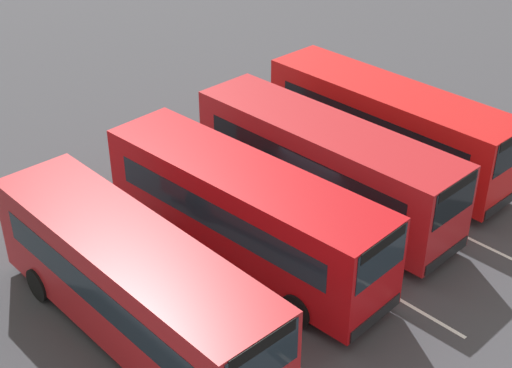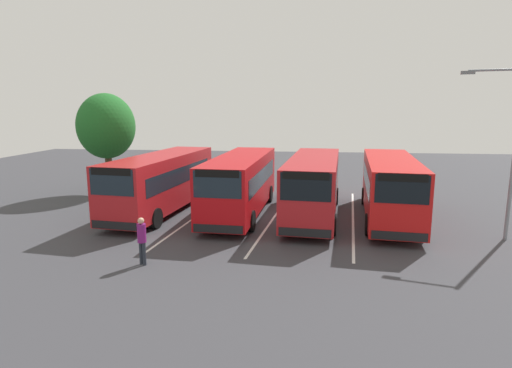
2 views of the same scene
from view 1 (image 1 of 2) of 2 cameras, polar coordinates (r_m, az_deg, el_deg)
ground_plane at (r=23.76m, az=2.74°, el=-4.09°), size 65.57×65.57×0.00m
bus_far_left at (r=19.30m, az=-9.52°, el=-7.61°), size 9.97×3.51×3.15m
bus_center_left at (r=21.77m, az=-0.90°, el=-2.16°), size 9.89×2.96×3.15m
bus_center_right at (r=24.32m, az=5.35°, el=1.55°), size 9.94×3.27×3.15m
bus_far_right at (r=27.24m, az=10.24°, el=4.57°), size 9.96×3.42×3.15m
lane_stripe_outer_left at (r=21.30m, az=-4.10°, el=-8.91°), size 12.93×1.53×0.01m
lane_stripe_inner_left at (r=23.76m, az=2.75°, el=-4.08°), size 12.93×1.53×0.01m
lane_stripe_inner_right at (r=26.61m, az=8.15°, el=-0.17°), size 12.93×1.53×0.01m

